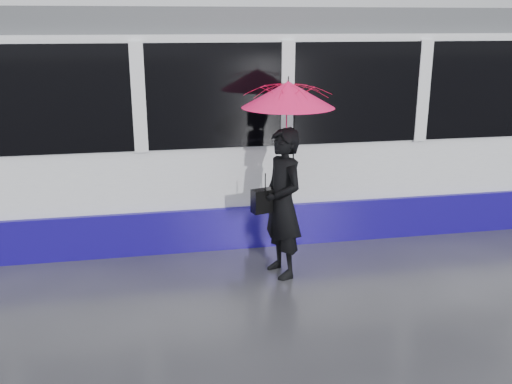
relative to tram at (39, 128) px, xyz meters
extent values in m
plane|color=#29292E|center=(1.88, -2.50, -1.64)|extent=(90.00, 90.00, 0.00)
cube|color=#3F3D38|center=(1.88, -0.72, -1.63)|extent=(34.00, 0.07, 0.02)
cube|color=#3F3D38|center=(1.88, 0.72, -1.63)|extent=(34.00, 0.07, 0.02)
cube|color=white|center=(0.00, 0.00, -0.11)|extent=(24.00, 2.40, 2.95)
cube|color=#160A7B|center=(0.00, 0.00, -1.33)|extent=(24.00, 2.56, 0.62)
cube|color=black|center=(0.00, 0.00, 0.56)|extent=(23.00, 2.48, 1.40)
cube|color=#4E5155|center=(0.00, 0.00, 1.54)|extent=(23.60, 2.20, 0.35)
imported|color=black|center=(3.22, -2.21, -0.68)|extent=(0.64, 0.80, 1.92)
imported|color=#E31351|center=(3.27, -2.21, 0.39)|extent=(1.30, 1.32, 0.96)
cone|color=#E31351|center=(3.27, -2.21, 0.69)|extent=(1.40, 1.40, 0.31)
cylinder|color=black|center=(3.27, -2.21, 0.87)|extent=(0.01, 0.01, 0.07)
cylinder|color=black|center=(3.35, -2.18, 0.03)|extent=(0.02, 0.02, 0.84)
cube|color=black|center=(3.00, -2.19, -0.63)|extent=(0.37, 0.24, 0.30)
cylinder|color=black|center=(3.00, -2.19, -0.39)|extent=(0.01, 0.01, 0.18)
camera|label=1|loc=(1.60, -8.86, 1.52)|focal=40.00mm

